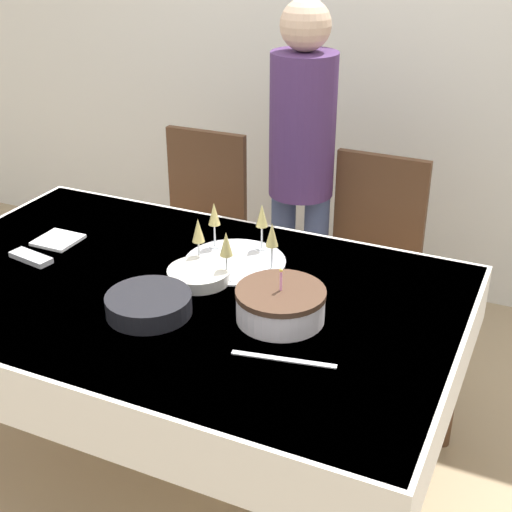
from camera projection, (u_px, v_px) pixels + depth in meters
The scene contains 13 objects.
ground_plane at pixel (184, 462), 2.71m from camera, with size 12.00×12.00×0.00m, color tan.
wall_back at pixel (347, 28), 3.53m from camera, with size 8.00×0.05×2.70m.
dining_table at pixel (175, 312), 2.41m from camera, with size 1.89×1.19×0.76m.
dining_chair_far_left at pixel (198, 226), 3.37m from camera, with size 0.43×0.43×0.97m.
dining_chair_far_right at pixel (369, 259), 3.06m from camera, with size 0.42×0.42×0.97m.
birthday_cake at pixel (280, 305), 2.16m from camera, with size 0.28×0.28×0.18m.
champagne_tray at pixel (235, 245), 2.50m from camera, with size 0.36×0.36×0.18m.
plate_stack_main at pixel (149, 304), 2.21m from camera, with size 0.27×0.27×0.06m.
plate_stack_dessert at pixel (199, 275), 2.40m from camera, with size 0.21×0.21×0.04m.
cake_knife at pixel (284, 359), 1.99m from camera, with size 0.30×0.07×0.00m.
fork_pile at pixel (31, 258), 2.54m from camera, with size 0.18×0.09×0.02m.
napkin_pile at pixel (58, 240), 2.68m from camera, with size 0.15×0.15×0.01m.
person_standing at pixel (302, 153), 3.04m from camera, with size 0.28×0.28×1.58m.
Camera 1 is at (1.11, -1.77, 1.92)m, focal length 50.00 mm.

